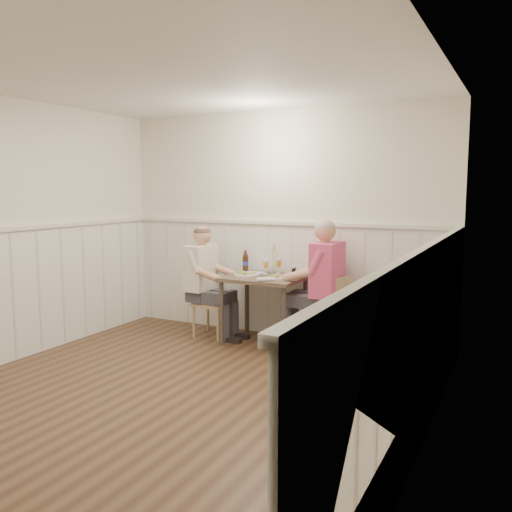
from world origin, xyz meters
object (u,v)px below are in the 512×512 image
at_px(chair_right, 328,310).
at_px(chair_left, 209,299).
at_px(man_in_pink, 323,295).
at_px(diner_cream, 204,290).
at_px(beer_bottle, 245,262).
at_px(dining_table, 264,286).
at_px(grass_vase, 272,259).

distance_m(chair_right, chair_left, 1.44).
relative_size(man_in_pink, diner_cream, 1.08).
xyz_separation_m(chair_left, man_in_pink, (1.38, 0.07, 0.17)).
bearing_deg(diner_cream, chair_left, 35.26).
distance_m(diner_cream, beer_bottle, 0.58).
bearing_deg(dining_table, diner_cream, -175.41).
distance_m(diner_cream, grass_vase, 0.87).
bearing_deg(chair_right, man_in_pink, -170.30).
bearing_deg(grass_vase, dining_table, -81.04).
xyz_separation_m(dining_table, grass_vase, (-0.05, 0.31, 0.26)).
bearing_deg(grass_vase, man_in_pink, -20.44).
height_order(dining_table, man_in_pink, man_in_pink).
bearing_deg(chair_left, grass_vase, 27.21).
bearing_deg(man_in_pink, diner_cream, -175.94).
bearing_deg(beer_bottle, man_in_pink, -10.33).
distance_m(dining_table, beer_bottle, 0.47).
relative_size(beer_bottle, grass_vase, 0.71).
bearing_deg(beer_bottle, chair_right, -9.27).
xyz_separation_m(chair_right, grass_vase, (-0.78, 0.26, 0.48)).
distance_m(dining_table, diner_cream, 0.76).
relative_size(chair_right, beer_bottle, 3.21).
xyz_separation_m(dining_table, man_in_pink, (0.67, 0.04, -0.05)).
bearing_deg(chair_right, chair_left, -176.95).
bearing_deg(man_in_pink, chair_left, -177.23).
bearing_deg(grass_vase, chair_right, -18.37).
height_order(chair_right, diner_cream, diner_cream).
xyz_separation_m(man_in_pink, beer_bottle, (-1.03, 0.19, 0.26)).
bearing_deg(chair_left, man_in_pink, 2.77).
bearing_deg(man_in_pink, chair_right, 9.70).
bearing_deg(dining_table, grass_vase, 98.96).
bearing_deg(grass_vase, chair_left, -152.79).
relative_size(dining_table, beer_bottle, 3.40).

